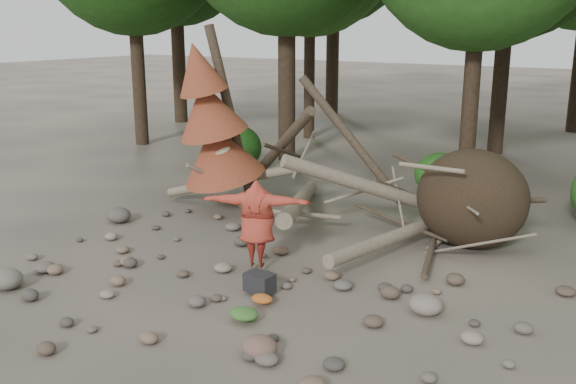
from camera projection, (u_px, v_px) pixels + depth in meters
The scene contains 13 objects.
ground at pixel (237, 292), 10.70m from camera, with size 120.00×120.00×0.00m, color #514C44.
deadfall_pile at pixel (442, 197), 12.89m from camera, with size 8.55×5.24×3.30m.
dead_conifer at pixel (213, 125), 14.52m from camera, with size 2.06×2.16×4.35m.
bush_left at pixel (232, 148), 19.24m from camera, with size 1.80×1.80×1.44m, color #1E4E14.
bush_mid at pixel (442, 174), 16.53m from camera, with size 1.40×1.40×1.12m, color #28631C.
frisbee_thrower at pixel (257, 223), 11.42m from camera, with size 2.19×1.26×2.04m.
backpack at pixel (260, 286), 10.55m from camera, with size 0.47×0.31×0.31m, color black.
cloth_green at pixel (244, 317), 9.60m from camera, with size 0.46×0.39×0.17m, color #396A2A.
cloth_orange at pixel (262, 302), 10.17m from camera, with size 0.35×0.29×0.13m, color #B75B1F.
boulder_front_left at pixel (6, 279), 10.79m from camera, with size 0.59×0.53×0.35m, color slate.
boulder_front_right at pixel (259, 347), 8.58m from camera, with size 0.50×0.45×0.30m, color brown.
boulder_mid_right at pixel (426, 304), 9.85m from camera, with size 0.53×0.48×0.32m, color gray.
boulder_mid_left at pixel (118, 215), 14.37m from camera, with size 0.58×0.52×0.35m, color #575249.
Camera 1 is at (6.00, -7.94, 4.35)m, focal length 40.00 mm.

